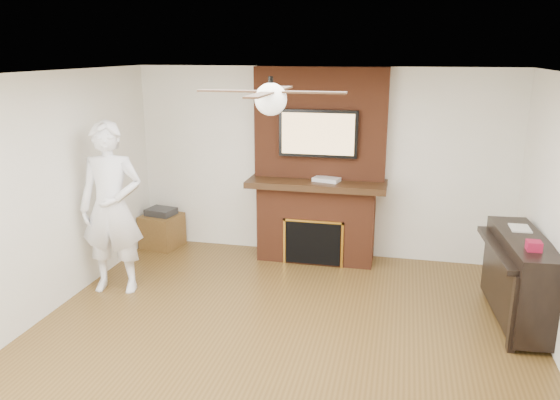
% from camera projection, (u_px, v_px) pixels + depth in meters
% --- Properties ---
extents(room_shell, '(5.36, 5.86, 2.86)m').
position_uv_depth(room_shell, '(271.00, 226.00, 4.64)').
color(room_shell, brown).
rests_on(room_shell, ground).
extents(fireplace, '(1.78, 0.64, 2.50)m').
position_uv_depth(fireplace, '(318.00, 185.00, 7.10)').
color(fireplace, brown).
rests_on(fireplace, ground).
extents(tv, '(1.00, 0.08, 0.60)m').
position_uv_depth(tv, '(318.00, 134.00, 6.88)').
color(tv, black).
rests_on(tv, fireplace).
extents(ceiling_fan, '(1.21, 1.21, 0.31)m').
position_uv_depth(ceiling_fan, '(271.00, 98.00, 4.35)').
color(ceiling_fan, black).
rests_on(ceiling_fan, room_shell).
extents(person, '(0.79, 0.60, 1.97)m').
position_uv_depth(person, '(112.00, 208.00, 6.12)').
color(person, white).
rests_on(person, ground).
extents(side_table, '(0.56, 0.56, 0.56)m').
position_uv_depth(side_table, '(162.00, 229.00, 7.71)').
color(side_table, brown).
rests_on(side_table, ground).
extents(piano, '(0.63, 1.43, 1.00)m').
position_uv_depth(piano, '(519.00, 277.00, 5.50)').
color(piano, black).
rests_on(piano, ground).
extents(cable_box, '(0.37, 0.27, 0.05)m').
position_uv_depth(cable_box, '(326.00, 179.00, 6.95)').
color(cable_box, silver).
rests_on(cable_box, fireplace).
extents(candle_orange, '(0.07, 0.07, 0.12)m').
position_uv_depth(candle_orange, '(304.00, 258.00, 7.15)').
color(candle_orange, '#C16216').
rests_on(candle_orange, ground).
extents(candle_green, '(0.07, 0.07, 0.08)m').
position_uv_depth(candle_green, '(318.00, 261.00, 7.11)').
color(candle_green, '#337F39').
rests_on(candle_green, ground).
extents(candle_cream, '(0.09, 0.09, 0.11)m').
position_uv_depth(candle_cream, '(319.00, 260.00, 7.11)').
color(candle_cream, '#C2B09A').
rests_on(candle_cream, ground).
extents(candle_blue, '(0.06, 0.06, 0.09)m').
position_uv_depth(candle_blue, '(335.00, 262.00, 7.09)').
color(candle_blue, teal).
rests_on(candle_blue, ground).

